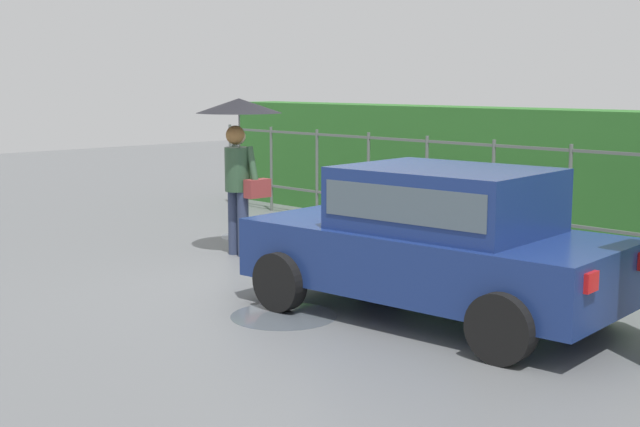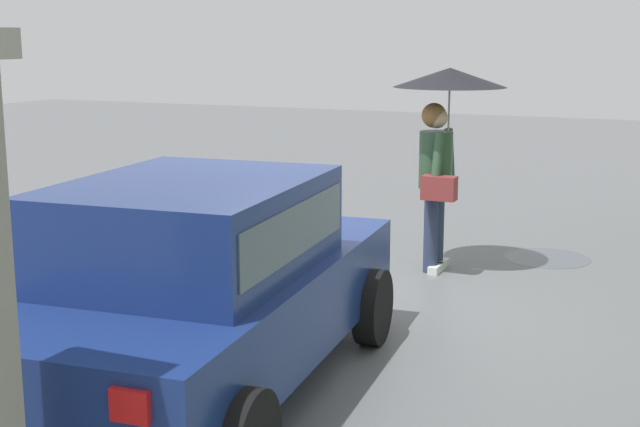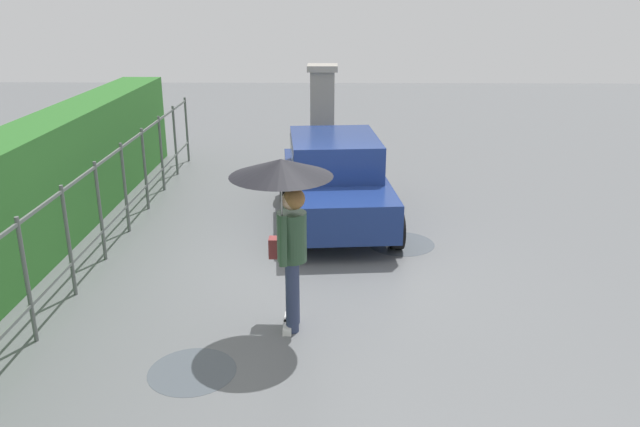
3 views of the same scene
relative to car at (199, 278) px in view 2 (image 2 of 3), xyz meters
name	(u,v)px [view 2 (image 2 of 3)]	position (x,y,z in m)	size (l,w,h in m)	color
ground_plane	(320,315)	(-1.88, 0.05, -0.80)	(40.00, 40.00, 0.00)	slate
car	(199,278)	(0.00, 0.00, 0.00)	(3.85, 2.12, 1.48)	navy
pedestrian	(444,116)	(-3.77, 0.58, 0.79)	(1.14, 1.14, 2.07)	#2D3856
puddle_near	(161,326)	(-1.06, -1.05, -0.80)	(1.06, 1.06, 0.00)	#4C545B
puddle_far	(547,258)	(-4.69, 1.52, -0.80)	(0.93, 0.93, 0.00)	#4C545B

